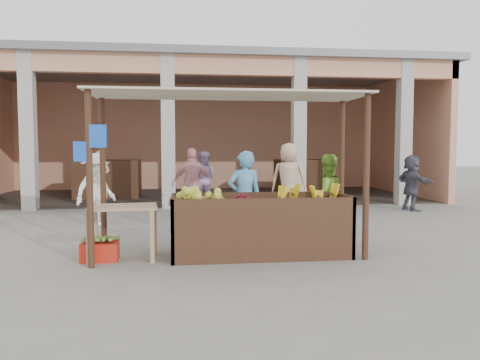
{
  "coord_description": "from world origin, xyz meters",
  "views": [
    {
      "loc": [
        -0.63,
        -6.78,
        1.6
      ],
      "look_at": [
        0.35,
        1.2,
        1.04
      ],
      "focal_mm": 35.0,
      "sensor_mm": 36.0,
      "label": 1
    }
  ],
  "objects": [
    {
      "name": "stall_awning",
      "position": [
        -0.01,
        0.06,
        1.98
      ],
      "size": [
        4.09,
        1.35,
        2.39
      ],
      "color": "#472A1C",
      "rests_on": "ground"
    },
    {
      "name": "shopper_e",
      "position": [
        -2.78,
        5.8,
        0.79
      ],
      "size": [
        0.72,
        0.65,
        1.59
      ],
      "primitive_type": "imported",
      "rotation": [
        0.0,
        0.0,
        -0.42
      ],
      "color": "#E8AF8C",
      "rests_on": "ground"
    },
    {
      "name": "papaya_pile",
      "position": [
        -1.49,
        -0.01,
        0.87
      ],
      "size": [
        0.66,
        0.37,
        0.19
      ],
      "primitive_type": null,
      "color": "#3E7F29",
      "rests_on": "side_table"
    },
    {
      "name": "shopper_b",
      "position": [
        -0.41,
        3.7,
        0.85
      ],
      "size": [
        1.0,
        0.54,
        1.69
      ],
      "primitive_type": "imported",
      "rotation": [
        0.0,
        0.0,
        3.15
      ],
      "color": "#D18B91",
      "rests_on": "ground"
    },
    {
      "name": "melon_tray",
      "position": [
        -0.43,
        0.01,
        0.9
      ],
      "size": [
        0.8,
        0.69,
        0.21
      ],
      "color": "#946C4C",
      "rests_on": "fruit_stall"
    },
    {
      "name": "produce_sacks",
      "position": [
        2.92,
        5.42,
        0.3
      ],
      "size": [
        0.8,
        0.5,
        0.61
      ],
      "color": "maroon",
      "rests_on": "ground"
    },
    {
      "name": "shopper_f",
      "position": [
        -0.09,
        5.66,
        0.82
      ],
      "size": [
        0.89,
        0.66,
        1.64
      ],
      "primitive_type": "imported",
      "rotation": [
        0.0,
        0.0,
        2.87
      ],
      "color": "gray",
      "rests_on": "ground"
    },
    {
      "name": "vendor_green",
      "position": [
        1.8,
        0.9,
        0.78
      ],
      "size": [
        0.81,
        0.54,
        1.57
      ],
      "primitive_type": "imported",
      "rotation": [
        0.0,
        0.0,
        3.29
      ],
      "color": "#7BB033",
      "rests_on": "ground"
    },
    {
      "name": "ground",
      "position": [
        0.0,
        0.0,
        0.0
      ],
      "size": [
        60.0,
        60.0,
        0.0
      ],
      "primitive_type": "plane",
      "color": "slate",
      "rests_on": "ground"
    },
    {
      "name": "motorcycle",
      "position": [
        1.48,
        2.4,
        0.44
      ],
      "size": [
        0.78,
        1.74,
        0.88
      ],
      "primitive_type": "imported",
      "rotation": [
        0.0,
        0.0,
        1.45
      ],
      "color": "#A80808",
      "rests_on": "ground"
    },
    {
      "name": "berry_heap",
      "position": [
        0.23,
        -0.05,
        0.86
      ],
      "size": [
        0.4,
        0.33,
        0.13
      ],
      "primitive_type": "ellipsoid",
      "color": "maroon",
      "rests_on": "fruit_stall"
    },
    {
      "name": "fruit_stall",
      "position": [
        0.5,
        0.0,
        0.4
      ],
      "size": [
        2.6,
        0.95,
        0.8
      ],
      "primitive_type": "cube",
      "color": "#472A1C",
      "rests_on": "ground"
    },
    {
      "name": "banana_heap",
      "position": [
        1.13,
        -0.05,
        0.89
      ],
      "size": [
        1.03,
        0.56,
        0.19
      ],
      "primitive_type": null,
      "color": "gold",
      "rests_on": "fruit_stall"
    },
    {
      "name": "shopper_d",
      "position": [
        5.14,
        4.42,
        0.75
      ],
      "size": [
        0.78,
        1.45,
        1.49
      ],
      "primitive_type": "imported",
      "rotation": [
        0.0,
        0.0,
        1.73
      ],
      "color": "#474652",
      "rests_on": "ground"
    },
    {
      "name": "plantain_bundle",
      "position": [
        -1.81,
        -0.05,
        0.3
      ],
      "size": [
        0.4,
        0.28,
        0.08
      ],
      "primitive_type": null,
      "color": "olive",
      "rests_on": "red_crate"
    },
    {
      "name": "shopper_c",
      "position": [
        1.85,
        3.98,
        0.95
      ],
      "size": [
        1.06,
        0.86,
        1.89
      ],
      "primitive_type": "imported",
      "rotation": [
        0.0,
        0.0,
        2.81
      ],
      "color": "tan",
      "rests_on": "ground"
    },
    {
      "name": "shopper_a",
      "position": [
        -2.4,
        2.98,
        0.8
      ],
      "size": [
        1.06,
        1.12,
        1.6
      ],
      "primitive_type": "imported",
      "rotation": [
        0.0,
        0.0,
        0.87
      ],
      "color": "white",
      "rests_on": "ground"
    },
    {
      "name": "red_crate",
      "position": [
        -1.81,
        -0.05,
        0.13
      ],
      "size": [
        0.51,
        0.37,
        0.26
      ],
      "primitive_type": "cube",
      "rotation": [
        0.0,
        0.0,
        0.01
      ],
      "color": "red",
      "rests_on": "ground"
    },
    {
      "name": "vendor_blue",
      "position": [
        0.37,
        0.78,
        0.83
      ],
      "size": [
        0.67,
        0.52,
        1.65
      ],
      "primitive_type": "imported",
      "rotation": [
        0.0,
        0.0,
        3.25
      ],
      "color": "#57A4DC",
      "rests_on": "ground"
    },
    {
      "name": "market_building",
      "position": [
        0.05,
        8.93,
        2.7
      ],
      "size": [
        14.4,
        6.4,
        4.2
      ],
      "color": "tan",
      "rests_on": "ground"
    },
    {
      "name": "side_table",
      "position": [
        -1.49,
        -0.01,
        0.64
      ],
      "size": [
        1.01,
        0.71,
        0.78
      ],
      "rotation": [
        0.0,
        0.0,
        0.08
      ],
      "color": "tan",
      "rests_on": "ground"
    }
  ]
}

